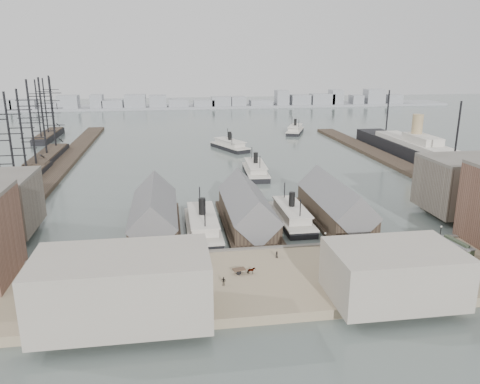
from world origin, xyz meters
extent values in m
plane|color=#4A5652|center=(0.00, 0.00, 0.00)|extent=(900.00, 900.00, 0.00)
cube|color=#86765A|center=(0.00, -20.00, 1.00)|extent=(180.00, 30.00, 2.00)
cube|color=#59544C|center=(0.00, -5.20, 1.15)|extent=(180.00, 1.20, 2.30)
cube|color=#2D231C|center=(-68.00, 100.00, 0.80)|extent=(10.00, 220.00, 1.60)
cube|color=#2D231C|center=(78.00, 90.00, 0.80)|extent=(10.00, 180.00, 1.60)
cube|color=#2D231C|center=(-26.00, 16.00, 0.60)|extent=(14.00, 42.00, 1.20)
cube|color=#2D231C|center=(-26.00, 17.00, 3.70)|extent=(12.00, 36.00, 5.00)
cube|color=#59595B|center=(-26.00, 17.00, 6.30)|extent=(12.60, 37.00, 12.60)
cube|color=#2D231C|center=(0.00, 16.00, 0.60)|extent=(14.00, 42.00, 1.20)
cube|color=#2D231C|center=(0.00, 17.00, 3.70)|extent=(12.00, 36.00, 5.00)
cube|color=#59595B|center=(0.00, 17.00, 6.30)|extent=(12.60, 37.00, 12.60)
cube|color=#2D231C|center=(26.00, 16.00, 0.60)|extent=(14.00, 42.00, 1.20)
cube|color=#2D231C|center=(26.00, 17.00, 3.70)|extent=(12.00, 36.00, 5.00)
cube|color=#59595B|center=(26.00, 17.00, 6.30)|extent=(12.60, 37.00, 12.60)
cube|color=#60564C|center=(68.00, 15.00, 9.50)|extent=(28.00, 20.00, 15.00)
cube|color=gray|center=(20.00, -32.00, 7.00)|extent=(24.00, 16.00, 10.00)
cube|color=gray|center=(-30.00, -32.00, 8.00)|extent=(30.00, 16.00, 12.00)
cylinder|color=black|center=(-45.00, -7.00, 3.80)|extent=(0.16, 0.16, 3.60)
sphere|color=beige|center=(-45.00, -7.00, 5.70)|extent=(0.44, 0.44, 0.44)
cylinder|color=black|center=(-15.00, -7.00, 3.80)|extent=(0.16, 0.16, 3.60)
sphere|color=beige|center=(-15.00, -7.00, 5.70)|extent=(0.44, 0.44, 0.44)
cylinder|color=black|center=(15.00, -7.00, 3.80)|extent=(0.16, 0.16, 3.60)
sphere|color=beige|center=(15.00, -7.00, 5.70)|extent=(0.44, 0.44, 0.44)
cylinder|color=black|center=(45.00, -7.00, 3.80)|extent=(0.16, 0.16, 3.60)
sphere|color=beige|center=(45.00, -7.00, 5.70)|extent=(0.44, 0.44, 0.44)
cube|color=gray|center=(0.00, 340.00, 1.00)|extent=(500.00, 40.00, 2.00)
cube|color=gray|center=(-162.59, 330.00, 5.11)|extent=(17.36, 14.00, 10.23)
cube|color=gray|center=(-145.16, 330.00, 5.14)|extent=(20.65, 14.00, 10.28)
cube|color=gray|center=(-123.57, 330.00, 3.62)|extent=(14.71, 14.00, 7.23)
cube|color=gray|center=(-107.98, 330.00, 6.62)|extent=(17.63, 14.00, 13.23)
cube|color=gray|center=(-83.49, 330.00, 6.79)|extent=(10.74, 14.00, 13.58)
cube|color=gray|center=(-69.86, 330.00, 4.32)|extent=(18.06, 14.00, 8.64)
cube|color=gray|center=(-49.92, 330.00, 6.64)|extent=(18.55, 14.00, 13.29)
cube|color=gray|center=(-29.70, 330.00, 6.24)|extent=(15.33, 14.00, 12.47)
cube|color=gray|center=(-11.29, 330.00, 4.36)|extent=(17.56, 14.00, 8.72)
cube|color=gray|center=(11.96, 330.00, 3.82)|extent=(18.76, 14.00, 7.63)
cube|color=gray|center=(27.85, 330.00, 5.17)|extent=(17.61, 14.00, 10.35)
cube|color=gray|center=(44.04, 330.00, 5.15)|extent=(13.38, 14.00, 10.30)
cube|color=gray|center=(65.61, 330.00, 3.38)|extent=(20.73, 14.00, 6.75)
cube|color=gray|center=(85.69, 330.00, 7.79)|extent=(11.51, 14.00, 15.57)
cube|color=gray|center=(103.47, 330.00, 5.63)|extent=(18.17, 14.00, 11.26)
cube|color=gray|center=(125.20, 330.00, 5.92)|extent=(21.81, 14.00, 11.83)
cube|color=gray|center=(139.05, 330.00, 7.75)|extent=(11.12, 14.00, 15.50)
cube|color=gray|center=(159.69, 330.00, 5.14)|extent=(10.90, 14.00, 10.29)
cube|color=gray|center=(177.90, 330.00, 7.86)|extent=(17.95, 14.00, 15.72)
cube|color=gray|center=(197.92, 330.00, 5.26)|extent=(14.21, 14.00, 10.51)
cube|color=black|center=(-13.00, 12.29, 0.94)|extent=(8.40, 29.38, 1.89)
cube|color=beige|center=(-13.00, 12.29, 2.31)|extent=(8.82, 29.38, 0.52)
cube|color=beige|center=(-13.00, 12.29, 3.78)|extent=(6.82, 20.99, 2.31)
cube|color=beige|center=(-13.00, 12.29, 5.25)|extent=(7.35, 23.09, 0.42)
cylinder|color=black|center=(-13.00, 12.29, 7.56)|extent=(1.89, 1.89, 4.72)
cylinder|color=black|center=(-13.00, 21.74, 7.35)|extent=(0.31, 0.31, 6.30)
cylinder|color=black|center=(-13.00, 2.85, 7.35)|extent=(0.31, 0.31, 6.30)
cube|color=black|center=(13.00, 16.71, 0.87)|extent=(7.76, 27.17, 1.75)
cube|color=beige|center=(13.00, 16.71, 2.13)|extent=(8.15, 27.17, 0.49)
cube|color=beige|center=(13.00, 16.71, 3.49)|extent=(6.31, 19.41, 2.13)
cube|color=beige|center=(13.00, 16.71, 4.85)|extent=(6.79, 21.35, 0.39)
cylinder|color=black|center=(13.00, 16.71, 6.99)|extent=(1.75, 1.75, 4.37)
cylinder|color=black|center=(13.00, 25.44, 6.79)|extent=(0.29, 0.29, 5.82)
cylinder|color=black|center=(13.00, 7.97, 6.79)|extent=(0.29, 0.29, 5.82)
cube|color=black|center=(13.05, 73.64, 0.89)|extent=(9.34, 27.92, 1.77)
cube|color=beige|center=(13.05, 73.64, 2.16)|extent=(9.73, 27.94, 0.49)
cube|color=beige|center=(13.05, 73.64, 3.54)|extent=(7.44, 19.98, 2.16)
cube|color=beige|center=(13.05, 73.64, 4.92)|extent=(8.04, 21.98, 0.39)
cylinder|color=black|center=(13.05, 73.64, 7.08)|extent=(1.77, 1.77, 4.43)
cylinder|color=black|center=(13.05, 82.50, 6.88)|extent=(0.30, 0.30, 5.90)
cylinder|color=black|center=(13.05, 64.79, 6.88)|extent=(0.30, 0.30, 5.90)
cube|color=black|center=(9.77, 128.94, 0.88)|extent=(18.06, 28.14, 1.75)
cube|color=beige|center=(9.77, 128.94, 2.14)|extent=(18.42, 28.29, 0.49)
cube|color=beige|center=(9.77, 128.94, 3.51)|extent=(13.60, 20.40, 2.14)
cube|color=beige|center=(9.77, 128.94, 4.87)|extent=(14.83, 22.39, 0.39)
cylinder|color=black|center=(9.77, 128.94, 7.02)|extent=(1.75, 1.75, 4.39)
cylinder|color=black|center=(9.77, 137.71, 6.82)|extent=(0.29, 0.29, 5.85)
cylinder|color=black|center=(9.77, 120.17, 6.82)|extent=(0.29, 0.29, 5.85)
cube|color=black|center=(56.93, 175.00, 0.86)|extent=(17.35, 27.59, 1.72)
cube|color=beige|center=(56.93, 175.00, 2.10)|extent=(17.70, 27.74, 0.48)
cube|color=beige|center=(56.93, 175.00, 3.43)|extent=(13.08, 20.00, 2.10)
cube|color=beige|center=(56.93, 175.00, 4.77)|extent=(14.26, 21.94, 0.38)
cylinder|color=black|center=(56.93, 175.00, 6.87)|extent=(1.72, 1.72, 4.29)
cylinder|color=black|center=(56.93, 183.59, 6.68)|extent=(0.29, 0.29, 5.72)
cylinder|color=black|center=(56.93, 166.41, 6.68)|extent=(0.29, 0.29, 5.72)
cube|color=black|center=(-75.09, 68.77, 1.71)|extent=(8.54, 58.85, 3.42)
cube|color=#2D231C|center=(-75.09, 68.77, 3.70)|extent=(8.07, 52.96, 0.57)
cylinder|color=black|center=(-75.09, 61.91, 18.98)|extent=(0.76, 0.76, 32.27)
cylinder|color=black|center=(-75.09, 75.64, 18.98)|extent=(0.76, 0.76, 32.27)
cylinder|color=black|center=(-75.09, 89.37, 18.98)|extent=(0.76, 0.76, 32.27)
cube|color=black|center=(-76.11, 111.69, 1.83)|extent=(9.17, 52.96, 3.67)
cube|color=#2D231C|center=(-76.11, 111.69, 3.97)|extent=(8.66, 47.66, 0.61)
cylinder|color=black|center=(-76.11, 93.15, 20.37)|extent=(0.81, 0.81, 34.63)
cylinder|color=black|center=(-76.11, 111.69, 20.37)|extent=(0.81, 0.81, 34.63)
cylinder|color=black|center=(-76.11, 130.23, 20.37)|extent=(0.81, 0.81, 34.63)
cube|color=black|center=(-90.29, 176.69, 1.68)|extent=(8.42, 46.77, 3.37)
cube|color=#2D231C|center=(-90.29, 176.69, 3.65)|extent=(7.95, 42.09, 0.56)
cylinder|color=black|center=(-90.29, 160.33, 18.71)|extent=(0.75, 0.75, 31.80)
cylinder|color=black|center=(-90.29, 176.69, 18.71)|extent=(0.75, 0.75, 31.80)
cylinder|color=black|center=(-90.29, 193.06, 18.71)|extent=(0.75, 0.75, 31.80)
cube|color=black|center=(92.00, 92.54, 3.30)|extent=(14.29, 104.44, 6.60)
cube|color=beige|center=(92.00, 92.54, 7.70)|extent=(12.09, 60.46, 2.20)
cube|color=beige|center=(92.00, 87.04, 10.44)|extent=(8.79, 21.99, 3.30)
cylinder|color=tan|center=(92.00, 92.54, 15.39)|extent=(4.84, 4.84, 10.99)
cube|color=black|center=(43.29, -16.16, 2.36)|extent=(3.36, 8.81, 0.72)
cube|color=#2E3A2A|center=(43.29, -16.16, 3.90)|extent=(3.51, 9.27, 2.35)
cube|color=#59595B|center=(43.29, -16.16, 5.21)|extent=(3.74, 9.66, 0.27)
imported|color=black|center=(-34.62, -11.79, 2.85)|extent=(1.75, 1.62, 1.69)
cube|color=#3F2D21|center=(-37.18, -12.25, 2.90)|extent=(2.82, 1.93, 0.25)
cylinder|color=black|center=(-37.06, -12.94, 2.55)|extent=(1.10, 0.27, 1.10)
cylinder|color=black|center=(-37.30, -11.56, 2.55)|extent=(1.10, 0.27, 1.10)
imported|color=black|center=(-4.96, -18.24, 2.72)|extent=(1.81, 1.07, 1.43)
cube|color=#3F2D21|center=(-7.52, -17.77, 2.90)|extent=(2.83, 1.94, 0.25)
cylinder|color=black|center=(-7.64, -18.46, 2.55)|extent=(1.10, 0.28, 1.10)
cylinder|color=black|center=(-7.39, -17.08, 2.55)|extent=(1.10, 0.28, 1.10)
imported|color=black|center=(22.59, -20.66, 2.72)|extent=(1.37, 1.55, 1.43)
cube|color=#3F2D21|center=(20.00, -20.35, 2.90)|extent=(2.76, 1.80, 0.25)
cylinder|color=black|center=(19.92, -21.05, 2.55)|extent=(1.10, 0.21, 1.10)
cylinder|color=black|center=(20.09, -19.66, 2.55)|extent=(1.10, 0.21, 1.10)
imported|color=black|center=(-44.69, -15.93, 2.79)|extent=(0.56, 0.67, 1.58)
imported|color=black|center=(-39.87, -16.60, 2.91)|extent=(0.97, 0.81, 1.82)
imported|color=black|center=(-14.01, -11.71, 2.90)|extent=(1.27, 0.89, 1.80)
imported|color=black|center=(-11.38, -22.43, 2.90)|extent=(1.14, 0.89, 1.81)
imported|color=black|center=(2.27, -10.99, 2.78)|extent=(0.90, 0.88, 1.56)
imported|color=black|center=(14.43, -20.59, 2.79)|extent=(0.68, 0.71, 1.58)
imported|color=black|center=(17.19, -8.10, 2.90)|extent=(0.73, 0.91, 1.80)
imported|color=black|center=(24.67, -21.49, 2.86)|extent=(1.14, 1.27, 1.71)
camera|label=1|loc=(-20.95, -107.23, 46.45)|focal=35.00mm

